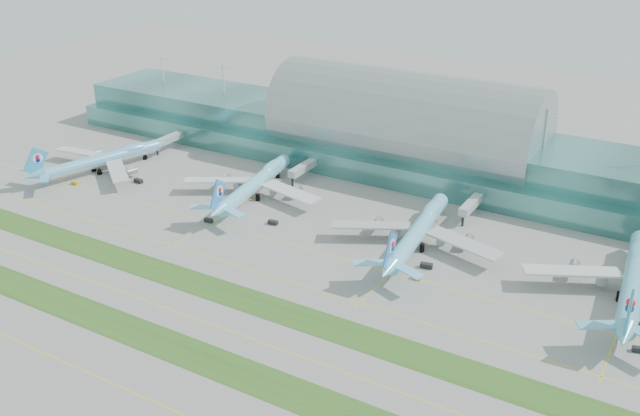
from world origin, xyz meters
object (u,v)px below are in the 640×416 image
Objects in this scene: terminal at (404,137)px; airliner_a at (103,159)px; airliner_b at (256,182)px; airliner_c at (419,230)px; airliner_d at (634,278)px.

terminal is 5.19× the size of airliner_a.
airliner_b is 0.98× the size of airliner_c.
airliner_d reaches higher than airliner_b.
terminal reaches higher than airliner_b.
airliner_d is at bearing 17.47° from airliner_a.
airliner_d reaches higher than airliner_a.
airliner_a is (-112.73, -70.74, -8.55)m from terminal.
terminal is 124.78m from airliner_d.
airliner_b is 74.66m from airliner_c.
airliner_d is (218.94, 5.71, 0.71)m from airliner_a.
airliner_a is 148.50m from airliner_c.
airliner_c is at bearing -13.98° from airliner_b.
airliner_a is at bearing 179.83° from airliner_b.
terminal is 4.52× the size of airliner_d.
terminal is at bearing 48.34° from airliner_b.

